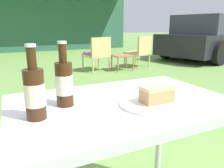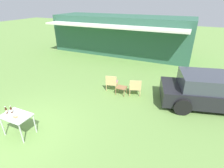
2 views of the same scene
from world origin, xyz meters
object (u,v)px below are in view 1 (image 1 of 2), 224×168
Objects in this scene: garden_side_table at (122,57)px; wicker_chair_plain at (140,50)px; cake_on_plate at (153,99)px; wicker_chair_cushioned at (97,53)px; parked_car at (211,38)px; cola_bottle_far at (35,92)px; cola_bottle_near at (64,82)px; patio_table at (122,118)px.

wicker_chair_plain is at bearing 16.48° from garden_side_table.
wicker_chair_cushioned is at bearing 71.49° from cake_on_plate.
parked_car is 16.57× the size of cola_bottle_far.
wicker_chair_cushioned is at bearing 66.87° from cola_bottle_near.
wicker_chair_plain is at bearing 58.19° from cake_on_plate.
wicker_chair_cushioned is 4.56m from cola_bottle_far.
cake_on_plate is (-1.41, -4.21, 0.34)m from wicker_chair_cushioned.
parked_car reaches higher than cake_on_plate.
patio_table is (-1.50, -4.11, 0.23)m from wicker_chair_cushioned.
wicker_chair_cushioned is at bearing -21.51° from wicker_chair_plain.
wicker_chair_plain is 3.25× the size of cake_on_plate.
cola_bottle_near is at bearing -120.93° from garden_side_table.
cola_bottle_near is at bearing 168.07° from patio_table.
cake_on_plate reaches higher than wicker_chair_plain.
cake_on_plate is at bearing -116.38° from garden_side_table.
parked_car reaches higher than cola_bottle_near.
garden_side_table is at bearing 149.28° from wicker_chair_cushioned.
parked_car is 9.10× the size of garden_side_table.
wicker_chair_cushioned is at bearing 161.00° from garden_side_table.
wicker_chair_cushioned is 1.73× the size of garden_side_table.
wicker_chair_plain is (-3.05, -0.44, -0.23)m from parked_car.
wicker_chair_cushioned is 4.45m from cake_on_plate.
wicker_chair_plain is 1.73× the size of garden_side_table.
parked_car reaches higher than wicker_chair_cushioned.
wicker_chair_cushioned is 3.15× the size of cola_bottle_near.
cola_bottle_far is at bearing 172.44° from cake_on_plate.
cola_bottle_far is (-2.43, -3.95, 0.53)m from garden_side_table.
cake_on_plate is 0.97× the size of cola_bottle_far.
patio_table is at bearing 133.64° from cake_on_plate.
patio_table is 0.17m from cake_on_plate.
wicker_chair_cushioned is 3.15× the size of cola_bottle_far.
wicker_chair_cushioned is 0.87× the size of patio_table.
parked_car is 5.25× the size of wicker_chair_plain.
garden_side_table is 1.87× the size of cake_on_plate.
parked_car is 16.57× the size of cola_bottle_near.
cola_bottle_near reaches higher than wicker_chair_plain.
cola_bottle_near is at bearing -157.23° from parked_car.
parked_car is 7.62m from cola_bottle_far.
wicker_chair_plain reaches higher than garden_side_table.
parked_car is 7.32m from patio_table.
parked_car is at bearing 36.87° from cola_bottle_far.
garden_side_table is 4.44m from patio_table.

